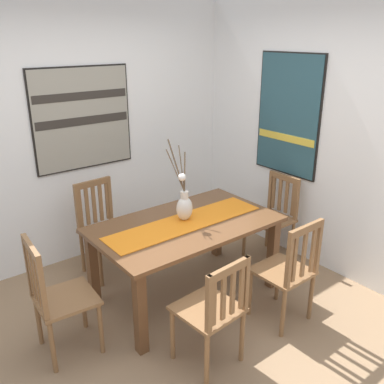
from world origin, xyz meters
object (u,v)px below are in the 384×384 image
(chair_1, at_px, (57,296))
(painting_on_back_wall, at_px, (83,118))
(centerpiece_vase, at_px, (184,205))
(painting_on_side_wall, at_px, (289,115))
(chair_4, at_px, (273,215))
(chair_0, at_px, (102,226))
(chair_2, at_px, (288,270))
(chair_3, at_px, (213,310))
(dining_table, at_px, (186,234))

(chair_1, height_order, painting_on_back_wall, painting_on_back_wall)
(centerpiece_vase, distance_m, painting_on_side_wall, 1.53)
(chair_4, bearing_deg, chair_0, 151.38)
(painting_on_back_wall, bearing_deg, chair_2, -71.09)
(painting_on_side_wall, bearing_deg, chair_0, 157.69)
(centerpiece_vase, relative_size, chair_0, 0.77)
(chair_1, xyz_separation_m, painting_on_back_wall, (0.90, 1.32, 1.00))
(painting_on_back_wall, bearing_deg, chair_3, -92.31)
(chair_2, relative_size, painting_on_side_wall, 0.75)
(chair_4, bearing_deg, chair_3, -152.06)
(dining_table, height_order, chair_4, chair_4)
(centerpiece_vase, height_order, painting_on_side_wall, painting_on_side_wall)
(chair_0, relative_size, painting_on_back_wall, 0.91)
(dining_table, xyz_separation_m, centerpiece_vase, (0.03, 0.05, 0.26))
(centerpiece_vase, xyz_separation_m, painting_on_side_wall, (1.40, 0.06, 0.62))
(chair_0, distance_m, painting_on_back_wall, 1.09)
(centerpiece_vase, height_order, chair_3, centerpiece_vase)
(chair_2, height_order, chair_4, chair_2)
(chair_1, height_order, chair_2, chair_1)
(dining_table, bearing_deg, painting_on_side_wall, 4.58)
(chair_4, relative_size, painting_on_side_wall, 0.73)
(chair_2, bearing_deg, painting_on_back_wall, 108.91)
(centerpiece_vase, xyz_separation_m, chair_4, (1.15, -0.05, -0.40))
(chair_3, xyz_separation_m, chair_4, (1.56, 0.83, 0.01))
(chair_3, relative_size, painting_on_side_wall, 0.71)
(centerpiece_vase, relative_size, chair_2, 0.78)
(chair_0, bearing_deg, chair_4, -28.62)
(dining_table, bearing_deg, painting_on_back_wall, 102.99)
(chair_3, bearing_deg, centerpiece_vase, 64.86)
(chair_1, xyz_separation_m, chair_2, (1.62, -0.79, -0.01))
(chair_4, relative_size, painting_on_back_wall, 0.88)
(chair_0, xyz_separation_m, painting_on_back_wall, (0.09, 0.44, 0.99))
(dining_table, bearing_deg, chair_1, -179.01)
(dining_table, bearing_deg, chair_3, -115.11)
(chair_1, xyz_separation_m, painting_on_side_wall, (2.62, 0.13, 1.00))
(chair_0, xyz_separation_m, chair_3, (0.01, -1.68, -0.02))
(chair_1, bearing_deg, chair_3, -44.64)
(chair_0, height_order, chair_3, chair_0)
(dining_table, bearing_deg, chair_2, -62.48)
(dining_table, height_order, chair_3, chair_3)
(dining_table, bearing_deg, chair_4, 0.23)
(chair_2, height_order, painting_on_back_wall, painting_on_back_wall)
(dining_table, distance_m, chair_3, 0.92)
(chair_1, distance_m, chair_2, 1.80)
(chair_3, xyz_separation_m, painting_on_side_wall, (1.81, 0.94, 1.02))
(centerpiece_vase, bearing_deg, chair_4, -2.36)
(chair_2, bearing_deg, chair_1, 153.89)
(centerpiece_vase, bearing_deg, chair_1, -176.59)
(centerpiece_vase, distance_m, chair_4, 1.22)
(chair_0, bearing_deg, chair_3, -89.77)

